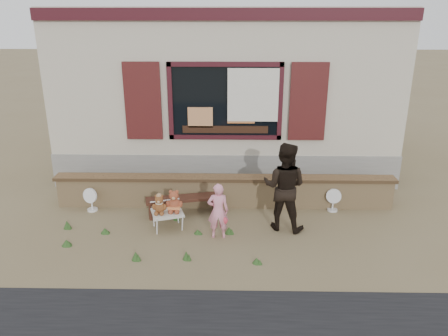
{
  "coord_description": "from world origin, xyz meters",
  "views": [
    {
      "loc": [
        0.16,
        -7.47,
        3.94
      ],
      "look_at": [
        0.0,
        0.6,
        1.0
      ],
      "focal_mm": 35.0,
      "sensor_mm": 36.0,
      "label": 1
    }
  ],
  "objects_px": {
    "bench": "(184,202)",
    "adult": "(284,187)",
    "teddy_bear_right": "(174,200)",
    "folding_chair": "(167,213)",
    "child": "(218,211)",
    "teddy_bear_left": "(159,204)"
  },
  "relations": [
    {
      "from": "teddy_bear_right",
      "to": "child",
      "type": "height_order",
      "value": "child"
    },
    {
      "from": "bench",
      "to": "teddy_bear_left",
      "type": "relative_size",
      "value": 4.1
    },
    {
      "from": "adult",
      "to": "teddy_bear_left",
      "type": "bearing_deg",
      "value": 22.45
    },
    {
      "from": "folding_chair",
      "to": "adult",
      "type": "xyz_separation_m",
      "value": [
        2.19,
        0.07,
        0.53
      ]
    },
    {
      "from": "folding_chair",
      "to": "adult",
      "type": "distance_m",
      "value": 2.26
    },
    {
      "from": "teddy_bear_left",
      "to": "child",
      "type": "relative_size",
      "value": 0.36
    },
    {
      "from": "folding_chair",
      "to": "teddy_bear_left",
      "type": "distance_m",
      "value": 0.26
    },
    {
      "from": "teddy_bear_right",
      "to": "adult",
      "type": "xyz_separation_m",
      "value": [
        2.06,
        0.03,
        0.28
      ]
    },
    {
      "from": "teddy_bear_right",
      "to": "folding_chair",
      "type": "bearing_deg",
      "value": 180.0
    },
    {
      "from": "teddy_bear_left",
      "to": "adult",
      "type": "height_order",
      "value": "adult"
    },
    {
      "from": "teddy_bear_right",
      "to": "adult",
      "type": "relative_size",
      "value": 0.26
    },
    {
      "from": "bench",
      "to": "adult",
      "type": "distance_m",
      "value": 2.09
    },
    {
      "from": "child",
      "to": "adult",
      "type": "relative_size",
      "value": 0.62
    },
    {
      "from": "teddy_bear_left",
      "to": "adult",
      "type": "xyz_separation_m",
      "value": [
        2.32,
        0.12,
        0.31
      ]
    },
    {
      "from": "bench",
      "to": "folding_chair",
      "type": "relative_size",
      "value": 2.23
    },
    {
      "from": "teddy_bear_left",
      "to": "child",
      "type": "height_order",
      "value": "child"
    },
    {
      "from": "teddy_bear_left",
      "to": "teddy_bear_right",
      "type": "distance_m",
      "value": 0.28
    },
    {
      "from": "folding_chair",
      "to": "adult",
      "type": "relative_size",
      "value": 0.41
    },
    {
      "from": "bench",
      "to": "child",
      "type": "bearing_deg",
      "value": -64.83
    },
    {
      "from": "bench",
      "to": "adult",
      "type": "bearing_deg",
      "value": -28.12
    },
    {
      "from": "adult",
      "to": "teddy_bear_right",
      "type": "bearing_deg",
      "value": 20.38
    },
    {
      "from": "teddy_bear_left",
      "to": "adult",
      "type": "relative_size",
      "value": 0.22
    }
  ]
}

